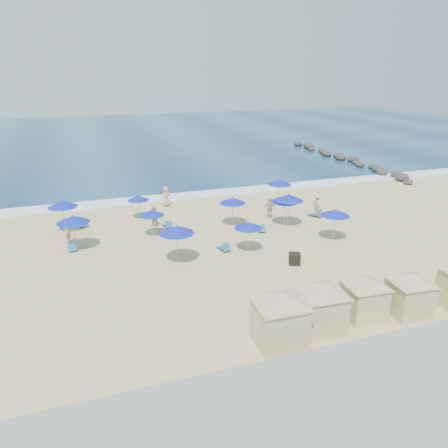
{
  "coord_description": "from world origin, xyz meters",
  "views": [
    {
      "loc": [
        -10.73,
        -25.13,
        12.21
      ],
      "look_at": [
        -0.98,
        3.0,
        1.4
      ],
      "focal_mm": 35.0,
      "sensor_mm": 36.0,
      "label": 1
    }
  ],
  "objects": [
    {
      "name": "cabana_2",
      "position": [
        2.38,
        -9.01,
        1.45
      ],
      "size": [
        4.04,
        4.04,
        2.54
      ],
      "color": "beige",
      "rests_on": "ground"
    },
    {
      "name": "surf_line",
      "position": [
        0.0,
        15.5,
        0.04
      ],
      "size": [
        160.0,
        2.5,
        0.08
      ],
      "primitive_type": "cube",
      "color": "white",
      "rests_on": "ground"
    },
    {
      "name": "umbrella_2",
      "position": [
        -5.04,
        0.59,
        2.33
      ],
      "size": [
        2.36,
        2.36,
        2.69
      ],
      "color": "#A5A8AD",
      "rests_on": "ground"
    },
    {
      "name": "umbrella_3",
      "position": [
        -6.07,
        10.25,
        1.82
      ],
      "size": [
        1.85,
        1.85,
        2.1
      ],
      "color": "#A5A8AD",
      "rests_on": "ground"
    },
    {
      "name": "umbrella_1",
      "position": [
        -12.0,
        9.03,
        2.28
      ],
      "size": [
        2.31,
        2.31,
        2.62
      ],
      "color": "#A5A8AD",
      "rests_on": "ground"
    },
    {
      "name": "beach_chair_3",
      "position": [
        -1.51,
        1.45,
        0.24
      ],
      "size": [
        0.71,
        1.3,
        0.68
      ],
      "color": "#275B8F",
      "rests_on": "ground"
    },
    {
      "name": "umbrella_0",
      "position": [
        -11.3,
        5.02,
        2.28
      ],
      "size": [
        2.31,
        2.31,
        2.63
      ],
      "color": "#A5A8AD",
      "rests_on": "ground"
    },
    {
      "name": "rock_jetty",
      "position": [
        24.01,
        24.9,
        0.36
      ],
      "size": [
        2.56,
        26.66,
        0.96
      ],
      "color": "#2A2523",
      "rests_on": "ground"
    },
    {
      "name": "beach_chair_5",
      "position": [
        8.35,
        5.76,
        0.25
      ],
      "size": [
        1.07,
        1.43,
        0.72
      ],
      "color": "#275B8F",
      "rests_on": "ground"
    },
    {
      "name": "cabana_0",
      "position": [
        -2.67,
        -9.64,
        1.68
      ],
      "size": [
        4.68,
        4.68,
        2.94
      ],
      "color": "beige",
      "rests_on": "ground"
    },
    {
      "name": "beachgoer_4",
      "position": [
        -3.19,
        12.93,
        0.95
      ],
      "size": [
        1.01,
        0.75,
        1.89
      ],
      "primitive_type": "imported",
      "rotation": [
        0.0,
        0.0,
        3.31
      ],
      "color": "tan",
      "rests_on": "ground"
    },
    {
      "name": "cabana_1",
      "position": [
        -0.32,
        -9.26,
        1.6
      ],
      "size": [
        4.45,
        4.45,
        2.8
      ],
      "color": "beige",
      "rests_on": "ground"
    },
    {
      "name": "cabana_3",
      "position": [
        4.79,
        -9.52,
        1.47
      ],
      "size": [
        4.07,
        4.07,
        2.56
      ],
      "color": "beige",
      "rests_on": "ground"
    },
    {
      "name": "ocean",
      "position": [
        0.0,
        55.0,
        0.03
      ],
      "size": [
        160.0,
        80.0,
        0.06
      ],
      "primitive_type": "cube",
      "color": "navy",
      "rests_on": "ground"
    },
    {
      "name": "beach_chair_1",
      "position": [
        -10.67,
        9.78,
        0.24
      ],
      "size": [
        0.91,
        1.37,
        0.69
      ],
      "color": "#275B8F",
      "rests_on": "ground"
    },
    {
      "name": "beachgoer_3",
      "position": [
        8.81,
        6.42,
        0.89
      ],
      "size": [
        0.8,
        1.23,
        1.78
      ],
      "primitive_type": "imported",
      "rotation": [
        0.0,
        0.0,
        1.7
      ],
      "color": "tan",
      "rests_on": "ground"
    },
    {
      "name": "seawall",
      "position": [
        0.0,
        -13.5,
        0.65
      ],
      "size": [
        160.0,
        6.1,
        1.22
      ],
      "color": "gray",
      "rests_on": "ground"
    },
    {
      "name": "umbrella_8",
      "position": [
        6.76,
        9.8,
        2.23
      ],
      "size": [
        2.26,
        2.26,
        2.57
      ],
      "color": "#A5A8AD",
      "rests_on": "ground"
    },
    {
      "name": "ground",
      "position": [
        0.0,
        0.0,
        0.0
      ],
      "size": [
        160.0,
        160.0,
        0.0
      ],
      "primitive_type": "plane",
      "color": "tan",
      "rests_on": "ground"
    },
    {
      "name": "umbrella_6",
      "position": [
        0.82,
        6.09,
        2.13
      ],
      "size": [
        2.16,
        2.16,
        2.46
      ],
      "color": "#A5A8AD",
      "rests_on": "ground"
    },
    {
      "name": "beach_chair_0",
      "position": [
        -11.58,
        5.02,
        0.23
      ],
      "size": [
        0.69,
        1.26,
        0.66
      ],
      "color": "#275B8F",
      "rests_on": "ground"
    },
    {
      "name": "umbrella_9",
      "position": [
        5.02,
        4.6,
        2.37
      ],
      "size": [
        2.4,
        2.4,
        2.73
      ],
      "color": "#A5A8AD",
      "rests_on": "ground"
    },
    {
      "name": "trash_bin",
      "position": [
        2.13,
        -2.11,
        0.36
      ],
      "size": [
        0.96,
        0.96,
        0.73
      ],
      "primitive_type": "cube",
      "rotation": [
        0.0,
        0.0,
        -0.41
      ],
      "color": "black",
      "rests_on": "ground"
    },
    {
      "name": "beach_chair_4",
      "position": [
        2.38,
        4.07,
        0.24
      ],
      "size": [
        0.61,
        1.26,
        0.68
      ],
      "color": "#275B8F",
      "rests_on": "ground"
    },
    {
      "name": "beachgoer_0",
      "position": [
        -11.77,
        6.54,
        0.91
      ],
      "size": [
        0.54,
        0.72,
        1.82
      ],
      "primitive_type": "imported",
      "rotation": [
        0.0,
        0.0,
        1.73
      ],
      "color": "tan",
      "rests_on": "ground"
    },
    {
      "name": "beachgoer_2",
      "position": [
        4.47,
        6.83,
        0.88
      ],
      "size": [
        1.06,
        1.0,
        1.75
      ],
      "primitive_type": "imported",
      "rotation": [
        0.0,
        0.0,
        2.43
      ],
      "color": "tan",
      "rests_on": "ground"
    },
    {
      "name": "umbrella_5",
      "position": [
        0.01,
        0.81,
        1.94
      ],
      "size": [
        1.97,
        1.97,
        2.24
      ],
      "color": "#A5A8AD",
      "rests_on": "ground"
    },
    {
      "name": "beachgoer_1",
      "position": [
        -5.17,
        7.82,
        0.85
      ],
      "size": [
        1.03,
        0.97,
        1.69
      ],
      "primitive_type": "imported",
      "rotation": [
        0.0,
        0.0,
        5.74
      ],
      "color": "tan",
      "rests_on": "ground"
    },
    {
      "name": "umbrella_7",
      "position": [
        4.82,
        4.77,
        2.21
      ],
      "size": [
        2.24,
        2.24,
        2.55
      ],
      "color": "#A5A8AD",
      "rests_on": "ground"
    },
    {
      "name": "umbrella_10",
      "position": [
        6.83,
        0.71,
        2.14
      ],
      "size": [
        2.17,
        2.17,
        2.47
      ],
      "color": "#A5A8AD",
      "rests_on": "ground"
    },
    {
      "name": "beach_chair_2",
      "position": [
        -4.26,
        7.4,
        0.22
      ],
      "size": [
        0.7,
        1.23,
        0.64
      ],
      "color": "#275B8F",
      "rests_on": "ground"
    },
    {
      "name": "umbrella_4",
      "position": [
        -5.72,
        5.87,
        1.87
      ],
      "size": [
        1.89,
        1.89,
        2.15
      ],
      "color": "#A5A8AD",
      "rests_on": "ground"
    }
  ]
}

